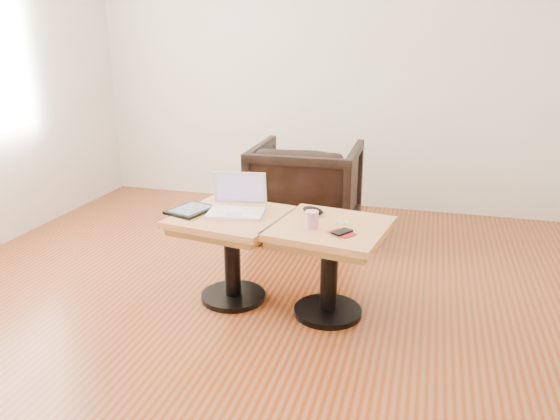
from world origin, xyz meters
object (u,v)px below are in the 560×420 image
(side_table_left, at_px, (232,236))
(striped_cup, at_px, (312,219))
(side_table_right, at_px, (330,248))
(laptop, at_px, (237,204))
(armchair, at_px, (306,190))

(side_table_left, distance_m, striped_cup, 0.54)
(side_table_left, bearing_deg, striped_cup, -2.39)
(side_table_right, relative_size, striped_cup, 7.36)
(laptop, bearing_deg, side_table_left, -122.75)
(striped_cup, distance_m, armchair, 1.35)
(side_table_left, distance_m, armchair, 1.21)
(side_table_right, height_order, laptop, laptop)
(armchair, bearing_deg, side_table_left, 80.65)
(laptop, xyz_separation_m, armchair, (0.15, 1.15, -0.21))
(side_table_right, distance_m, laptop, 0.60)
(side_table_right, height_order, armchair, armchair)
(striped_cup, xyz_separation_m, armchair, (-0.33, 1.30, -0.22))
(side_table_left, bearing_deg, laptop, 74.69)
(side_table_right, xyz_separation_m, armchair, (-0.42, 1.23, -0.03))
(striped_cup, relative_size, armchair, 0.11)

